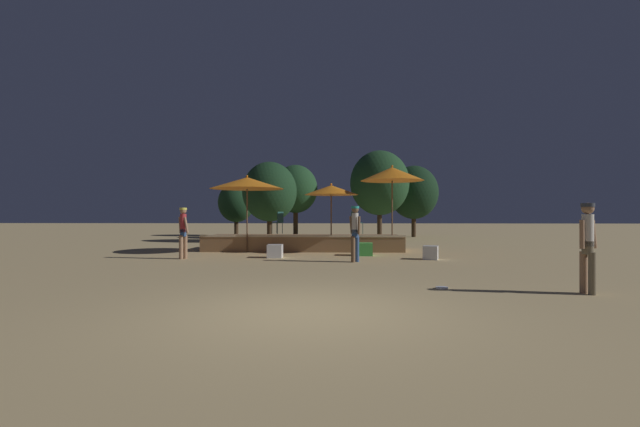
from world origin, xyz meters
TOP-DOWN VIEW (x-y plane):
  - ground_plane at (0.00, 0.00)m, footprint 120.00×120.00m
  - wooden_deck at (-0.87, 11.05)m, footprint 7.89×2.44m
  - patio_umbrella_0 at (0.26, 10.13)m, footprint 2.10×2.10m
  - patio_umbrella_1 at (-2.96, 9.79)m, footprint 2.81×2.81m
  - patio_umbrella_2 at (2.58, 9.88)m, footprint 2.39×2.39m
  - cube_seat_0 at (3.50, 7.52)m, footprint 0.58×0.58m
  - cube_seat_1 at (-1.61, 7.87)m, footprint 0.49×0.49m
  - cube_seat_2 at (1.43, 8.75)m, footprint 0.66×0.66m
  - person_0 at (5.05, 1.58)m, footprint 0.43×0.28m
  - person_1 at (1.02, 6.66)m, footprint 0.36×0.39m
  - person_2 at (-4.56, 7.39)m, footprint 0.46×0.36m
  - bistro_chair_0 at (-1.88, 10.88)m, footprint 0.47×0.47m
  - bistro_chair_1 at (1.24, 10.74)m, footprint 0.48×0.48m
  - frisbee_disc at (2.51, 2.07)m, footprint 0.24×0.24m
  - background_tree_0 at (-3.05, 16.04)m, footprint 2.87×2.87m
  - background_tree_1 at (3.04, 18.94)m, footprint 3.48×3.48m
  - background_tree_2 at (-6.21, 21.95)m, footprint 2.42×2.42m
  - background_tree_3 at (5.44, 21.08)m, footprint 3.10×3.10m
  - background_tree_4 at (-1.96, 19.13)m, footprint 2.62×2.62m

SIDE VIEW (x-z plane):
  - ground_plane at x=0.00m, z-range 0.00..0.00m
  - frisbee_disc at x=2.51m, z-range 0.00..0.03m
  - cube_seat_0 at x=3.50m, z-range 0.00..0.44m
  - cube_seat_1 at x=-1.61m, z-range 0.00..0.44m
  - cube_seat_2 at x=1.43m, z-range 0.00..0.45m
  - wooden_deck at x=-0.87m, z-range -0.04..0.63m
  - person_0 at x=5.05m, z-range 0.10..1.78m
  - person_2 at x=-4.56m, z-range 0.10..1.78m
  - person_1 at x=1.02m, z-range 0.11..1.83m
  - bistro_chair_0 at x=-1.88m, z-range 0.76..1.66m
  - bistro_chair_1 at x=1.24m, z-range 0.76..1.66m
  - background_tree_2 at x=-6.21m, z-range 0.45..4.03m
  - patio_umbrella_0 at x=0.26m, z-range 1.06..3.73m
  - background_tree_0 at x=-3.05m, z-range 0.53..4.75m
  - patio_umbrella_1 at x=-2.96m, z-range 1.17..4.13m
  - background_tree_3 at x=5.44m, z-range 0.57..5.12m
  - background_tree_4 at x=-1.96m, z-range 0.75..5.16m
  - patio_umbrella_2 at x=2.58m, z-range 1.32..4.65m
  - background_tree_1 at x=3.04m, z-range 0.69..5.91m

